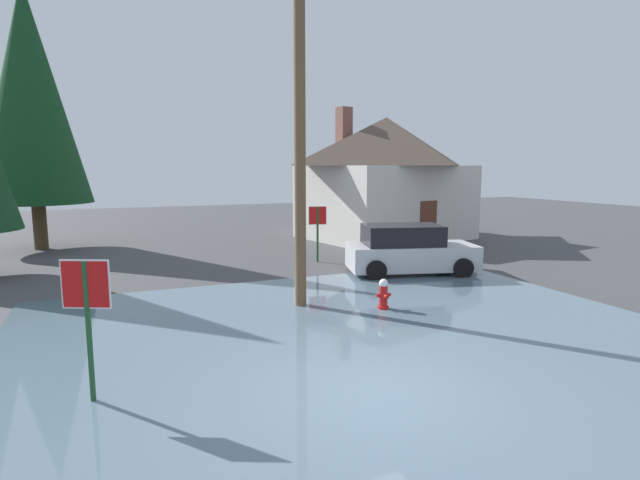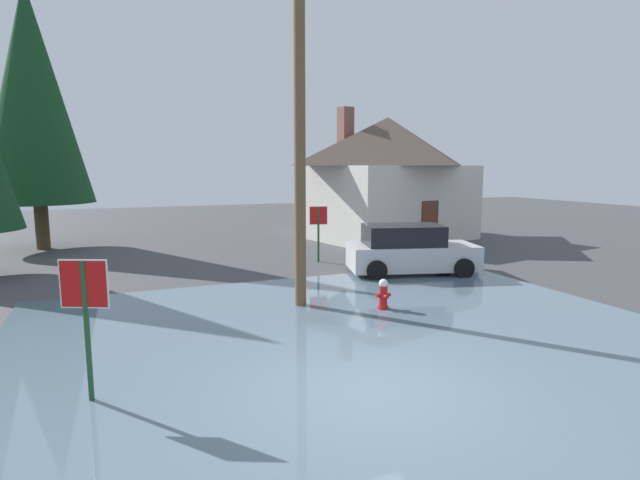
{
  "view_description": "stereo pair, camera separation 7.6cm",
  "coord_description": "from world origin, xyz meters",
  "px_view_note": "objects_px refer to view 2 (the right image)",
  "views": [
    {
      "loc": [
        -3.66,
        -6.53,
        3.48
      ],
      "look_at": [
        1.27,
        5.33,
        1.61
      ],
      "focal_mm": 28.23,
      "sensor_mm": 36.0,
      "label": 1
    },
    {
      "loc": [
        -3.59,
        -6.56,
        3.48
      ],
      "look_at": [
        1.27,
        5.33,
        1.61
      ],
      "focal_mm": 28.23,
      "sensor_mm": 36.0,
      "label": 2
    }
  ],
  "objects_px": {
    "fire_hydrant": "(383,295)",
    "pine_tree_tall_left": "(32,94)",
    "parked_car": "(410,251)",
    "house": "(387,176)",
    "stop_sign_far": "(318,223)",
    "stop_sign_near": "(85,302)",
    "utility_pole": "(300,102)"
  },
  "relations": [
    {
      "from": "fire_hydrant",
      "to": "pine_tree_tall_left",
      "type": "relative_size",
      "value": 0.07
    },
    {
      "from": "parked_car",
      "to": "pine_tree_tall_left",
      "type": "height_order",
      "value": "pine_tree_tall_left"
    },
    {
      "from": "pine_tree_tall_left",
      "to": "house",
      "type": "bearing_deg",
      "value": -9.47
    },
    {
      "from": "house",
      "to": "parked_car",
      "type": "height_order",
      "value": "house"
    },
    {
      "from": "stop_sign_far",
      "to": "stop_sign_near",
      "type": "bearing_deg",
      "value": -128.83
    },
    {
      "from": "pine_tree_tall_left",
      "to": "fire_hydrant",
      "type": "bearing_deg",
      "value": -57.06
    },
    {
      "from": "fire_hydrant",
      "to": "pine_tree_tall_left",
      "type": "distance_m",
      "value": 17.45
    },
    {
      "from": "fire_hydrant",
      "to": "parked_car",
      "type": "distance_m",
      "value": 4.5
    },
    {
      "from": "utility_pole",
      "to": "stop_sign_near",
      "type": "bearing_deg",
      "value": -141.4
    },
    {
      "from": "stop_sign_far",
      "to": "pine_tree_tall_left",
      "type": "height_order",
      "value": "pine_tree_tall_left"
    },
    {
      "from": "utility_pole",
      "to": "parked_car",
      "type": "bearing_deg",
      "value": 26.63
    },
    {
      "from": "stop_sign_far",
      "to": "pine_tree_tall_left",
      "type": "bearing_deg",
      "value": 143.54
    },
    {
      "from": "stop_sign_near",
      "to": "utility_pole",
      "type": "xyz_separation_m",
      "value": [
        4.68,
        3.74,
        3.46
      ]
    },
    {
      "from": "stop_sign_far",
      "to": "pine_tree_tall_left",
      "type": "distance_m",
      "value": 13.17
    },
    {
      "from": "house",
      "to": "fire_hydrant",
      "type": "bearing_deg",
      "value": -119.92
    },
    {
      "from": "fire_hydrant",
      "to": "parked_car",
      "type": "xyz_separation_m",
      "value": [
        2.9,
        3.42,
        0.39
      ]
    },
    {
      "from": "stop_sign_near",
      "to": "utility_pole",
      "type": "distance_m",
      "value": 6.92
    },
    {
      "from": "parked_car",
      "to": "pine_tree_tall_left",
      "type": "relative_size",
      "value": 0.41
    },
    {
      "from": "stop_sign_far",
      "to": "parked_car",
      "type": "xyz_separation_m",
      "value": [
        1.99,
        -3.06,
        -0.69
      ]
    },
    {
      "from": "utility_pole",
      "to": "parked_car",
      "type": "xyz_separation_m",
      "value": [
        4.66,
        2.33,
        -4.24
      ]
    },
    {
      "from": "utility_pole",
      "to": "stop_sign_far",
      "type": "relative_size",
      "value": 4.68
    },
    {
      "from": "house",
      "to": "pine_tree_tall_left",
      "type": "relative_size",
      "value": 0.8
    },
    {
      "from": "stop_sign_near",
      "to": "pine_tree_tall_left",
      "type": "bearing_deg",
      "value": 98.51
    },
    {
      "from": "stop_sign_near",
      "to": "parked_car",
      "type": "distance_m",
      "value": 11.17
    },
    {
      "from": "stop_sign_far",
      "to": "parked_car",
      "type": "height_order",
      "value": "stop_sign_far"
    },
    {
      "from": "stop_sign_near",
      "to": "house",
      "type": "distance_m",
      "value": 18.94
    },
    {
      "from": "utility_pole",
      "to": "pine_tree_tall_left",
      "type": "relative_size",
      "value": 0.88
    },
    {
      "from": "parked_car",
      "to": "fire_hydrant",
      "type": "bearing_deg",
      "value": -130.27
    },
    {
      "from": "fire_hydrant",
      "to": "utility_pole",
      "type": "distance_m",
      "value": 5.07
    },
    {
      "from": "stop_sign_near",
      "to": "utility_pole",
      "type": "relative_size",
      "value": 0.22
    },
    {
      "from": "stop_sign_near",
      "to": "parked_car",
      "type": "height_order",
      "value": "stop_sign_near"
    },
    {
      "from": "house",
      "to": "parked_car",
      "type": "xyz_separation_m",
      "value": [
        -3.53,
        -7.74,
        -2.27
      ]
    }
  ]
}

